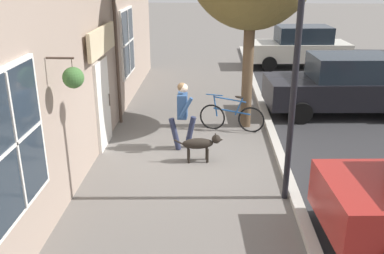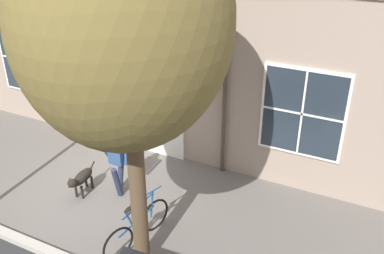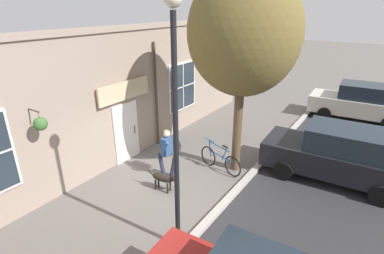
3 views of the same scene
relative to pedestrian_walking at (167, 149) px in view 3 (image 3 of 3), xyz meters
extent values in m
plane|color=#66605B|center=(0.26, -0.44, -0.97)|extent=(90.00, 90.00, 0.00)
cube|color=#B2ADA3|center=(2.26, -0.44, -0.91)|extent=(0.20, 28.00, 0.12)
cube|color=gray|center=(-2.09, -0.44, 1.23)|extent=(0.30, 18.00, 4.41)
cube|color=gray|center=(-2.09, -0.44, 3.51)|extent=(0.42, 18.00, 0.16)
cube|color=white|center=(-1.92, 0.13, 0.08)|extent=(0.10, 1.10, 2.10)
cube|color=#232D38|center=(-1.89, 0.13, 0.03)|extent=(0.03, 0.90, 1.90)
cylinder|color=#47382D|center=(-1.83, 0.48, 0.08)|extent=(0.03, 0.03, 0.30)
cube|color=beige|center=(-1.82, 0.13, 1.58)|extent=(0.08, 2.20, 0.60)
cylinder|color=#47382D|center=(-1.86, 1.76, 1.01)|extent=(0.09, 0.09, 3.96)
cylinder|color=#47382D|center=(-1.70, -2.98, 1.81)|extent=(0.44, 0.04, 0.04)
cylinder|color=#47382D|center=(-1.52, -2.98, 1.63)|extent=(0.01, 0.01, 0.34)
cone|color=#2D2823|center=(-1.52, -2.98, 1.41)|extent=(0.32, 0.32, 0.18)
sphere|color=#3D6B33|center=(-1.52, -2.98, 1.50)|extent=(0.34, 0.34, 0.34)
cube|color=white|center=(-1.92, 3.54, 0.98)|extent=(0.08, 1.82, 2.02)
cube|color=#232D38|center=(-1.89, 3.54, 0.98)|extent=(0.03, 1.70, 1.90)
cube|color=white|center=(-1.87, 3.54, 0.98)|extent=(0.04, 0.04, 1.90)
cube|color=white|center=(-1.87, 3.54, 0.98)|extent=(0.04, 1.70, 0.04)
cylinder|color=#282D47|center=(0.17, 0.08, -0.58)|extent=(0.29, 0.14, 0.80)
cylinder|color=#282D47|center=(-0.18, -0.08, -0.58)|extent=(0.29, 0.14, 0.80)
cube|color=#2D4C7A|center=(0.00, 0.00, 0.10)|extent=(0.23, 0.34, 0.57)
sphere|color=beige|center=(0.02, 0.00, 0.53)|extent=(0.22, 0.22, 0.22)
sphere|color=brown|center=(-0.01, 0.00, 0.55)|extent=(0.21, 0.21, 0.21)
cylinder|color=#2D4C7A|center=(-0.04, 0.23, 0.11)|extent=(0.16, 0.09, 0.57)
cylinder|color=#2D4C7A|center=(0.09, -0.23, 0.13)|extent=(0.33, 0.09, 0.52)
ellipsoid|color=black|center=(0.38, -0.72, -0.54)|extent=(0.72, 0.35, 0.24)
cylinder|color=black|center=(0.58, -0.61, -0.81)|extent=(0.06, 0.06, 0.32)
cylinder|color=black|center=(0.60, -0.77, -0.81)|extent=(0.06, 0.06, 0.32)
cylinder|color=black|center=(0.17, -0.66, -0.81)|extent=(0.06, 0.06, 0.32)
cylinder|color=black|center=(0.18, -0.82, -0.81)|extent=(0.06, 0.06, 0.32)
sphere|color=black|center=(0.79, -0.67, -0.45)|extent=(0.20, 0.20, 0.20)
cone|color=black|center=(0.89, -0.65, -0.47)|extent=(0.11, 0.10, 0.09)
cone|color=black|center=(0.77, -0.62, -0.36)|extent=(0.06, 0.06, 0.07)
cone|color=black|center=(0.78, -0.72, -0.36)|extent=(0.06, 0.06, 0.07)
cylinder|color=black|center=(-0.04, -0.77, -0.49)|extent=(0.21, 0.06, 0.14)
cylinder|color=brown|center=(1.61, 1.63, 0.66)|extent=(0.29, 0.29, 3.26)
ellipsoid|color=brown|center=(1.61, 1.63, 3.46)|extent=(3.34, 3.01, 3.68)
sphere|color=brown|center=(1.02, 1.48, 2.88)|extent=(1.75, 1.75, 1.75)
torus|color=black|center=(0.71, 1.37, -0.64)|extent=(0.69, 0.24, 0.70)
torus|color=black|center=(1.73, 1.19, -0.64)|extent=(0.69, 0.24, 0.70)
cylinder|color=#1E4C8C|center=(1.22, 1.28, -0.44)|extent=(0.98, 0.21, 0.15)
cylinder|color=#1E4C8C|center=(1.40, 1.25, -0.30)|extent=(0.21, 0.07, 0.48)
cylinder|color=#1E4C8C|center=(1.17, 1.29, -0.12)|extent=(0.82, 0.18, 0.13)
cylinder|color=#1E4C8C|center=(0.78, 1.36, -0.32)|extent=(0.14, 0.06, 0.58)
cylinder|color=#1E4C8C|center=(0.75, 1.37, -0.02)|extent=(0.45, 0.16, 0.03)
ellipsoid|color=black|center=(1.40, 1.25, -0.04)|extent=(0.26, 0.14, 0.09)
cube|color=black|center=(4.45, 2.81, -0.28)|extent=(4.39, 2.00, 0.76)
cube|color=#1E2833|center=(4.66, 2.83, 0.44)|extent=(2.32, 1.67, 0.68)
cylinder|color=black|center=(3.17, 1.86, -0.66)|extent=(0.63, 0.21, 0.62)
cylinder|color=black|center=(3.07, 3.62, -0.66)|extent=(0.63, 0.21, 0.62)
cylinder|color=black|center=(5.83, 2.01, -0.66)|extent=(0.63, 0.21, 0.62)
cylinder|color=black|center=(5.73, 3.77, -0.66)|extent=(0.63, 0.21, 0.62)
cube|color=beige|center=(4.37, 9.21, -0.28)|extent=(4.39, 2.00, 0.76)
cube|color=#1E2833|center=(4.58, 9.23, 0.44)|extent=(2.32, 1.67, 0.68)
cylinder|color=black|center=(3.09, 8.26, -0.66)|extent=(0.63, 0.21, 0.62)
cylinder|color=black|center=(2.99, 10.02, -0.66)|extent=(0.63, 0.21, 0.62)
cylinder|color=black|center=(2.08, -2.27, 1.57)|extent=(0.11, 0.11, 5.09)
camera|label=1|loc=(0.64, -9.46, 3.13)|focal=40.00mm
camera|label=2|loc=(6.48, 5.07, 4.94)|focal=40.00mm
camera|label=3|loc=(5.34, -6.57, 4.19)|focal=28.00mm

